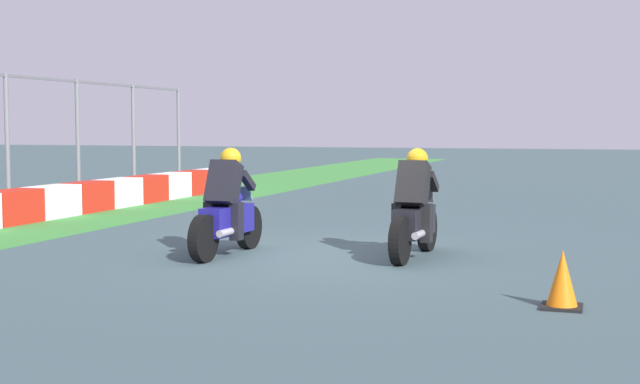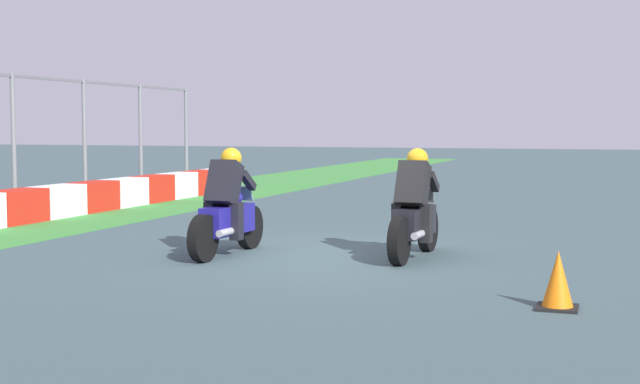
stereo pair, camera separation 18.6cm
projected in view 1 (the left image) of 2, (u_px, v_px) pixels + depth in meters
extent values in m
plane|color=#3D5356|center=(324.00, 256.00, 12.12)|extent=(120.00, 120.00, 0.00)
cube|color=red|center=(11.00, 207.00, 15.92)|extent=(1.20, 0.60, 0.64)
cube|color=white|center=(51.00, 202.00, 17.07)|extent=(1.20, 0.60, 0.64)
cube|color=red|center=(87.00, 197.00, 18.23)|extent=(1.20, 0.60, 0.64)
cube|color=white|center=(118.00, 193.00, 19.39)|extent=(1.20, 0.60, 0.64)
cube|color=red|center=(145.00, 189.00, 20.54)|extent=(1.20, 0.60, 0.64)
cube|color=white|center=(170.00, 186.00, 21.70)|extent=(1.20, 0.60, 0.64)
cube|color=red|center=(192.00, 183.00, 22.86)|extent=(1.20, 0.60, 0.64)
cube|color=white|center=(212.00, 180.00, 24.01)|extent=(1.20, 0.60, 0.64)
cylinder|color=slate|center=(7.00, 143.00, 18.25)|extent=(0.10, 0.10, 2.92)
cylinder|color=slate|center=(78.00, 141.00, 20.68)|extent=(0.10, 0.10, 2.92)
cylinder|color=slate|center=(134.00, 139.00, 23.11)|extent=(0.10, 0.10, 2.92)
cylinder|color=slate|center=(179.00, 138.00, 25.54)|extent=(0.10, 0.10, 2.92)
cylinder|color=black|center=(427.00, 229.00, 12.58)|extent=(0.65, 0.18, 0.64)
cylinder|color=black|center=(400.00, 241.00, 11.29)|extent=(0.65, 0.18, 0.64)
cube|color=black|center=(414.00, 222.00, 11.92)|extent=(1.12, 0.38, 0.40)
ellipsoid|color=black|center=(417.00, 199.00, 11.99)|extent=(0.50, 0.33, 0.24)
cube|color=red|center=(404.00, 224.00, 11.45)|extent=(0.07, 0.16, 0.08)
cylinder|color=#A5A5AD|center=(419.00, 234.00, 11.55)|extent=(0.42, 0.12, 0.10)
cube|color=black|center=(413.00, 184.00, 11.79)|extent=(0.51, 0.43, 0.66)
sphere|color=gold|center=(417.00, 159.00, 11.97)|extent=(0.32, 0.32, 0.30)
cube|color=slate|center=(424.00, 194.00, 12.36)|extent=(0.17, 0.27, 0.23)
cube|color=black|center=(398.00, 222.00, 11.88)|extent=(0.19, 0.15, 0.52)
cube|color=black|center=(426.00, 223.00, 11.74)|extent=(0.19, 0.15, 0.52)
cube|color=black|center=(408.00, 181.00, 12.21)|extent=(0.39, 0.12, 0.31)
cube|color=black|center=(433.00, 182.00, 12.07)|extent=(0.39, 0.12, 0.31)
cylinder|color=black|center=(249.00, 227.00, 12.82)|extent=(0.65, 0.17, 0.64)
cylinder|color=black|center=(204.00, 239.00, 11.51)|extent=(0.65, 0.17, 0.64)
cube|color=navy|center=(227.00, 220.00, 12.15)|extent=(1.11, 0.36, 0.40)
ellipsoid|color=navy|center=(230.00, 198.00, 12.22)|extent=(0.49, 0.32, 0.24)
cube|color=red|center=(210.00, 222.00, 11.67)|extent=(0.07, 0.16, 0.08)
cylinder|color=#A5A5AD|center=(226.00, 232.00, 11.78)|extent=(0.42, 0.12, 0.10)
cube|color=black|center=(224.00, 183.00, 12.02)|extent=(0.50, 0.42, 0.66)
sphere|color=gold|center=(231.00, 158.00, 12.20)|extent=(0.31, 0.31, 0.30)
cube|color=slate|center=(243.00, 193.00, 12.59)|extent=(0.17, 0.27, 0.23)
cube|color=black|center=(211.00, 220.00, 12.11)|extent=(0.19, 0.15, 0.52)
cube|color=black|center=(236.00, 221.00, 11.97)|extent=(0.19, 0.15, 0.52)
cube|color=black|center=(225.00, 180.00, 12.43)|extent=(0.39, 0.12, 0.31)
cube|color=black|center=(247.00, 181.00, 12.31)|extent=(0.39, 0.12, 0.31)
cube|color=black|center=(562.00, 307.00, 8.63)|extent=(0.40, 0.40, 0.03)
cone|color=orange|center=(562.00, 279.00, 8.61)|extent=(0.32, 0.32, 0.59)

